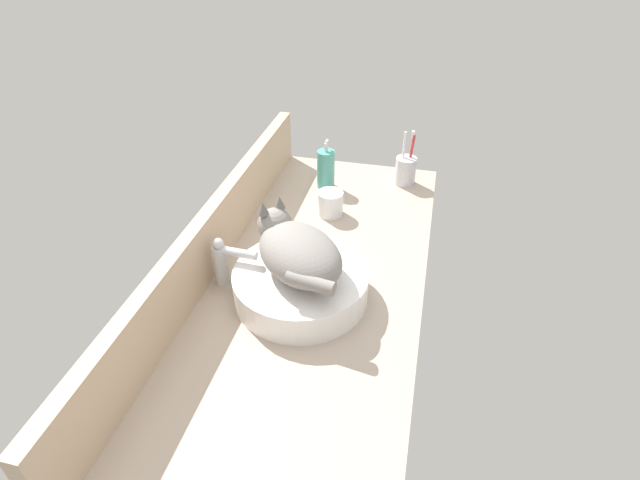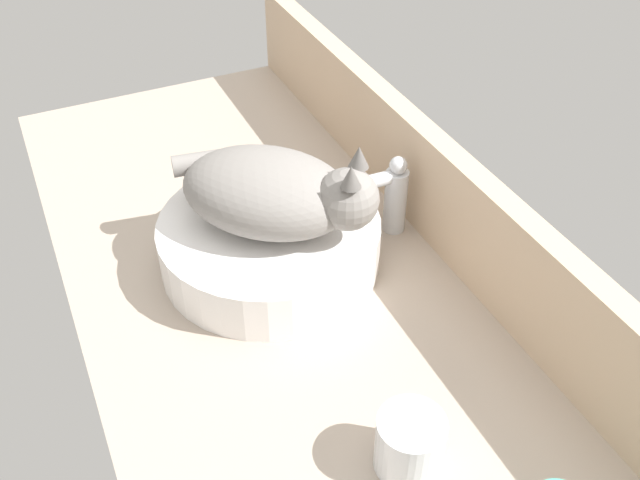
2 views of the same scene
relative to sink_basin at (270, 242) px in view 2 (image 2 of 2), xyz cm
name	(u,v)px [view 2 (image 2 of 2)]	position (x,y,z in cm)	size (l,w,h in cm)	color
ground_plane	(283,301)	(6.79, -0.98, -5.87)	(136.96, 57.44, 4.00)	#B2A08E
backsplash_panel	(445,198)	(6.79, 25.94, 4.68)	(136.96, 3.60, 17.09)	#CCAD8C
sink_basin	(270,242)	(0.00, 0.00, 0.00)	(33.01, 33.01, 7.73)	white
cat	(276,192)	(0.88, 1.05, 9.62)	(29.54, 29.84, 14.00)	gray
faucet	(390,193)	(0.71, 19.87, 3.44)	(3.60, 11.83, 13.60)	silver
water_glass	(409,446)	(39.09, 1.18, -0.59)	(7.90, 7.90, 7.62)	white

